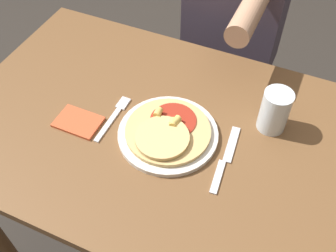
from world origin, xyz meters
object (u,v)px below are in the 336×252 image
(knife, at_px, (225,160))
(drinking_glass, at_px, (275,111))
(dining_table, at_px, (162,154))
(fork, at_px, (114,116))
(pizza, at_px, (167,131))
(person_diner, at_px, (236,14))
(plate, at_px, (168,134))

(knife, xyz_separation_m, drinking_glass, (0.08, 0.16, 0.06))
(dining_table, relative_size, fork, 6.58)
(pizza, xyz_separation_m, knife, (0.17, -0.01, -0.02))
(knife, bearing_deg, fork, 176.95)
(pizza, xyz_separation_m, person_diner, (-0.01, 0.65, -0.05))
(fork, bearing_deg, dining_table, 5.61)
(plate, xyz_separation_m, pizza, (-0.00, -0.01, 0.02))
(dining_table, bearing_deg, person_diner, 88.80)
(fork, relative_size, knife, 0.79)
(plate, relative_size, drinking_glass, 2.18)
(plate, distance_m, knife, 0.17)
(plate, bearing_deg, drinking_glass, 30.96)
(dining_table, xyz_separation_m, pizza, (0.03, -0.02, 0.14))
(knife, relative_size, person_diner, 0.18)
(fork, bearing_deg, plate, -1.03)
(fork, bearing_deg, knife, -3.05)
(drinking_glass, height_order, person_diner, person_diner)
(knife, distance_m, drinking_glass, 0.19)
(pizza, distance_m, fork, 0.17)
(fork, height_order, person_diner, person_diner)
(plate, xyz_separation_m, knife, (0.16, -0.01, -0.00))
(plate, distance_m, pizza, 0.02)
(plate, xyz_separation_m, drinking_glass, (0.24, 0.14, 0.05))
(dining_table, distance_m, plate, 0.13)
(fork, height_order, drinking_glass, drinking_glass)
(dining_table, bearing_deg, pizza, -40.36)
(pizza, distance_m, knife, 0.17)
(pizza, bearing_deg, knife, -3.22)
(drinking_glass, bearing_deg, knife, -115.49)
(dining_table, bearing_deg, drinking_glass, 25.60)
(pizza, height_order, knife, pizza)
(knife, bearing_deg, plate, 174.93)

